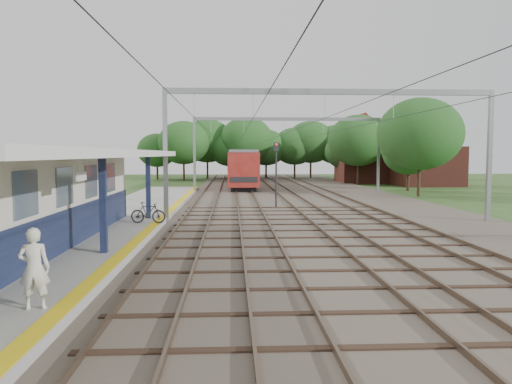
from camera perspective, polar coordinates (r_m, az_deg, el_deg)
name	(u,v)px	position (r m, az deg, el deg)	size (l,w,h in m)	color
ground	(305,319)	(11.47, 5.60, -14.20)	(160.00, 160.00, 0.00)	#2D4C1E
ballast_bed	(300,198)	(41.29, 5.04, -0.66)	(18.00, 90.00, 0.10)	#473D33
platform	(113,224)	(25.68, -16.05, -3.58)	(5.00, 52.00, 0.35)	gray
yellow_stripe	(159,221)	(25.24, -11.07, -3.22)	(0.45, 52.00, 0.01)	yellow
station_building	(24,200)	(19.25, -24.96, -0.82)	(3.41, 18.00, 3.40)	beige
canopy	(44,154)	(17.85, -23.04, 4.01)	(6.40, 20.00, 3.44)	#121A39
rail_tracks	(270,196)	(41.02, 1.57, -0.50)	(11.80, 88.00, 0.15)	brown
catenary_system	(301,128)	(36.43, 5.15, 7.27)	(17.22, 88.00, 7.00)	gray
tree_band	(272,145)	(68.11, 1.82, 5.42)	(31.72, 30.88, 8.82)	#382619
house_near	(427,160)	(61.09, 18.97, 3.50)	(7.00, 6.12, 7.89)	brown
house_far	(370,157)	(65.18, 12.92, 3.88)	(8.00, 6.12, 8.66)	brown
person	(34,268)	(11.68, -24.03, -7.96)	(0.64, 0.42, 1.76)	silver
bicycle	(148,213)	(24.29, -12.23, -2.34)	(0.48, 1.68, 1.01)	black
train	(240,165)	(64.76, -1.80, 3.08)	(3.03, 37.70, 3.97)	black
signal_post	(276,167)	(33.28, 2.32, 2.90)	(0.32, 0.28, 4.42)	black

